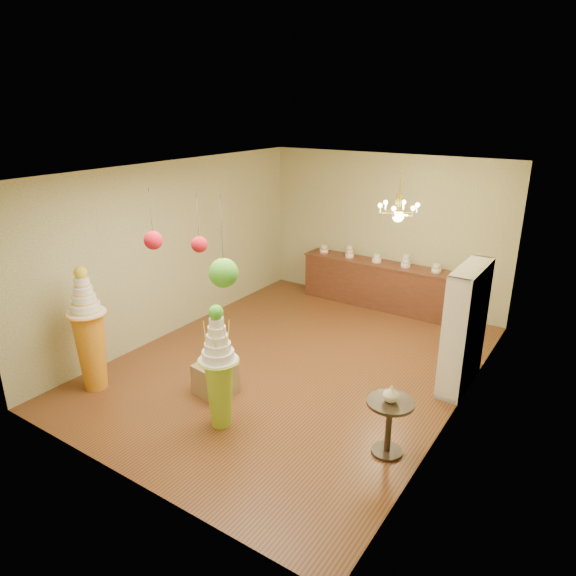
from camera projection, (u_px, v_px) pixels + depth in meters
The scene contains 17 objects.
floor at pixel (295, 363), 8.14m from camera, with size 6.50×6.50×0.00m, color brown.
ceiling at pixel (296, 171), 7.12m from camera, with size 6.50×6.50×0.00m, color white.
wall_back at pixel (384, 231), 10.17m from camera, with size 5.00×0.04×3.00m, color tan.
wall_front at pixel (118, 359), 5.08m from camera, with size 5.00×0.04×3.00m, color tan.
wall_left at pixel (175, 249), 8.93m from camera, with size 0.04×6.50×3.00m, color tan.
wall_right at pixel (466, 308), 6.33m from camera, with size 0.04×6.50×3.00m, color tan.
pedestal_green at pixel (219, 377), 6.36m from camera, with size 0.52×0.52×1.64m.
pedestal_orange at pixel (90, 341), 7.20m from camera, with size 0.57×0.57×1.84m.
burlap_riser at pixel (215, 379), 7.23m from camera, with size 0.49×0.49×0.44m, color #8C704C.
sideboard at pixel (375, 283), 10.30m from camera, with size 3.04×0.54×1.16m.
shelving_unit at pixel (465, 327), 7.24m from camera, with size 0.33×1.20×1.80m.
round_table at pixel (389, 420), 5.90m from camera, with size 0.66×0.66×0.70m.
vase at pixel (391, 394), 5.78m from camera, with size 0.19×0.19×0.20m, color beige.
pom_red_left at pixel (153, 240), 5.90m from camera, with size 0.22×0.22×0.71m.
pom_green_mid at pixel (223, 273), 5.58m from camera, with size 0.33×0.33×1.02m.
pom_red_right at pixel (199, 244), 5.55m from camera, with size 0.18×0.18×0.64m.
chandelier at pixel (398, 213), 7.85m from camera, with size 0.86×0.86×0.85m.
Camera 1 is at (3.91, -6.10, 3.89)m, focal length 32.00 mm.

